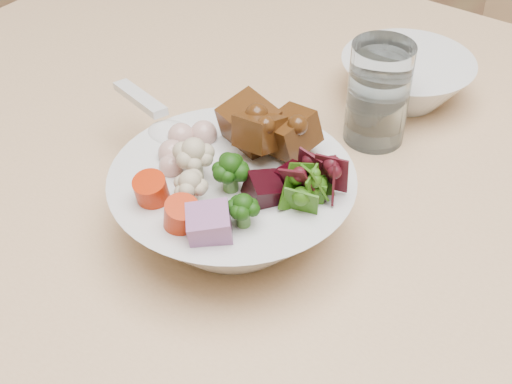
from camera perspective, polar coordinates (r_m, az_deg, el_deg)
dining_table at (r=0.77m, az=19.53°, el=-10.22°), size 1.69×0.97×0.78m
food_bowl at (r=0.68m, az=-1.68°, el=-0.58°), size 0.23×0.23×0.13m
soup_spoon at (r=0.73m, az=-7.50°, el=5.36°), size 0.14×0.08×0.03m
water_glass at (r=0.80m, az=9.72°, el=7.48°), size 0.07×0.07×0.12m
side_bowl at (r=0.90m, az=11.90°, el=8.81°), size 0.16×0.16×0.05m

